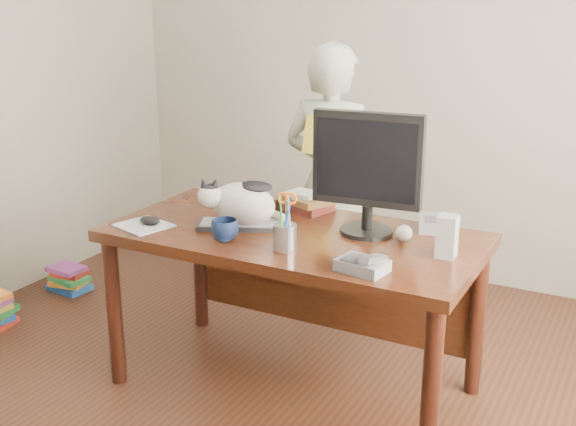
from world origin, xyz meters
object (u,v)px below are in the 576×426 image
Objects in this scene: mouse at (150,220)px; phone at (363,265)px; keyboard at (244,225)px; cat at (240,202)px; pen_cup at (285,234)px; book_pile_b at (69,279)px; baseball at (404,233)px; speaker at (447,236)px; person at (331,184)px; book_stack at (306,202)px; calculator at (435,224)px; monitor at (367,167)px; desk at (301,258)px; coffee_mug at (225,230)px.

phone is (1.04, -0.07, 0.00)m from mouse.
cat is (-0.01, -0.01, 0.11)m from keyboard.
pen_cup is 2.02m from book_pile_b.
baseball reaches higher than mouse.
keyboard is 0.42m from mouse.
speaker is 2.36× the size of baseball.
pen_cup is 1.03m from person.
book_stack is at bearing 159.58° from baseball.
calculator is at bearing -0.69° from book_pile_b.
speaker is 2.53m from book_pile_b.
mouse is 0.44× the size of book_pile_b.
speaker is (0.38, -0.10, -0.21)m from monitor.
person is (-0.71, 0.47, -0.02)m from calculator.
desk is at bearing -8.97° from book_pile_b.
pen_cup is 0.55m from book_stack.
desk is at bearing 3.50° from keyboard.
calculator is at bearing 19.17° from book_stack.
speaker reaches higher than keyboard.
person reaches higher than pen_cup.
mouse reaches higher than desk.
pen_cup is 3.40× the size of baseball.
keyboard is 0.11m from cat.
pen_cup is at bearing -53.97° from keyboard.
person is at bearing 133.35° from baseball.
mouse is at bearing -163.09° from baseball.
person is at bearing 128.82° from phone.
pen_cup is (-0.21, -0.33, -0.23)m from monitor.
mouse is 1.09m from person.
cat is at bearing 100.19° from coffee_mug.
keyboard is at bearing -171.36° from calculator.
monitor is at bearing -6.64° from book_pile_b.
pen_cup is at bearing -76.13° from desk.
baseball is at bearing -12.32° from keyboard.
speaker is (0.23, 0.30, 0.06)m from phone.
mouse is at bearing 179.91° from keyboard.
phone is at bearing -39.35° from desk.
keyboard is 0.70m from baseball.
coffee_mug is 0.90m from speaker.
coffee_mug reaches higher than phone.
calculator is (0.09, 0.60, -0.00)m from phone.
keyboard is 2.17× the size of phone.
pen_cup reaches higher than keyboard.
desk is at bearing 3.73° from cat.
baseball is (0.69, 0.15, 0.02)m from keyboard.
calculator is 0.14× the size of person.
calculator is 0.83× the size of book_pile_b.
baseball is at bearing -124.71° from calculator.
desk is 0.69m from mouse.
calculator is at bearing 1.22° from keyboard.
monitor is at bearing 127.30° from person.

